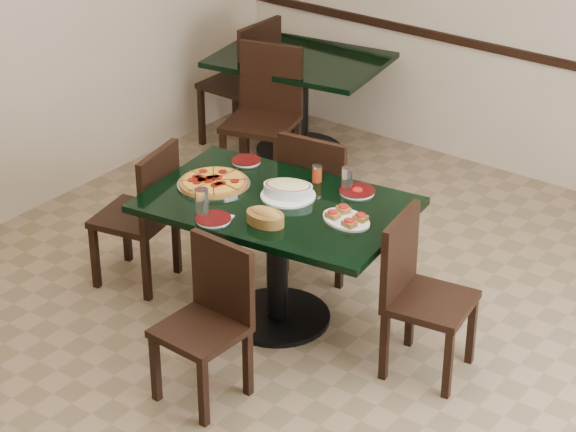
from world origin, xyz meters
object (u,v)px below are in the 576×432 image
Objects in this scene: main_table at (277,231)px; bruschetta_platter at (346,217)px; chair_left at (145,209)px; chair_far at (320,196)px; pepperoni_pizza at (214,183)px; back_chair_near at (265,108)px; chair_near at (210,313)px; bread_basket at (265,217)px; chair_right at (417,287)px; back_chair_left at (248,76)px; lasagna_casserole at (288,189)px; back_table at (300,87)px.

bruschetta_platter is (0.43, 0.04, 0.21)m from main_table.
chair_left is 1.33m from bruschetta_platter.
pepperoni_pizza is at bearing 57.67° from chair_far.
back_chair_near reaches higher than chair_far.
chair_left is (-1.00, 0.59, 0.03)m from chair_near.
chair_left is 3.99× the size of bread_basket.
back_chair_near is at bearing 153.83° from bruschetta_platter.
pepperoni_pizza is (0.77, -1.46, 0.22)m from back_chair_near.
chair_near is 0.92m from pepperoni_pizza.
main_table is at bearing 112.49° from bread_basket.
chair_right is (0.71, 0.80, 0.03)m from chair_near.
chair_left is 0.89× the size of back_chair_left.
chair_near is 3.10m from back_chair_left.
pepperoni_pizza is at bearing 86.46° from chair_right.
pepperoni_pizza is 1.22× the size of bruschetta_platter.
chair_right is at bearing 20.61° from bread_basket.
chair_left is 0.95m from lasagna_casserole.
lasagna_casserole reaches higher than bruschetta_platter.
chair_right is at bearing -50.43° from back_table.
lasagna_casserole is (1.66, -1.72, 0.24)m from back_chair_left.
back_chair_near is 2.12m from bruschetta_platter.
back_chair_near is 2.93× the size of bruschetta_platter.
chair_left is at bearing -178.57° from main_table.
chair_left is 0.54m from pepperoni_pizza.
bruschetta_platter is at bearing 84.93° from chair_right.
chair_right is at bearing -2.95° from main_table.
chair_near reaches higher than main_table.
chair_right is 3.97× the size of bread_basket.
back_chair_near reaches higher than chair_near.
pepperoni_pizza is (-0.54, 0.68, 0.30)m from chair_near.
chair_far reaches higher than main_table.
chair_near is 2.04× the size of pepperoni_pizza.
main_table is at bearing 93.76° from chair_far.
chair_left is 2.09m from back_chair_left.
chair_far is 1.11× the size of chair_near.
main_table is 0.75m from chair_near.
bread_basket is at bearing 102.96° from chair_right.
chair_far is at bearing -54.09° from back_chair_near.
back_chair_near is 2.09m from bread_basket.
back_chair_left is 2.95× the size of bruschetta_platter.
back_chair_near is at bearing 179.16° from chair_left.
pepperoni_pizza is at bearing 179.77° from main_table.
pepperoni_pizza is at bearing 158.82° from bread_basket.
bruschetta_platter is (0.29, 0.77, 0.31)m from chair_near.
chair_near is (0.14, -0.73, -0.11)m from main_table.
chair_far is 2.27× the size of pepperoni_pizza.
main_table is 1.72× the size of chair_right.
chair_far is 1.96m from back_chair_left.
back_chair_left is at bearing 127.60° from chair_near.
bread_basket is (0.10, -0.23, 0.22)m from main_table.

